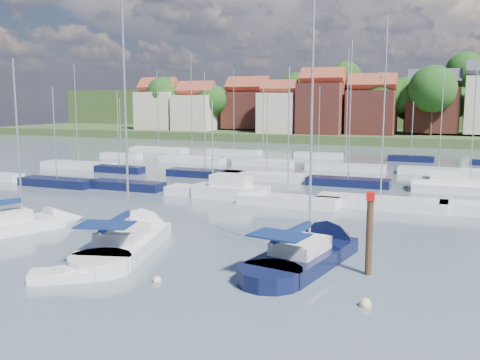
% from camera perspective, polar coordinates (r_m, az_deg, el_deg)
% --- Properties ---
extents(ground, '(260.00, 260.00, 0.00)m').
position_cam_1_polar(ground, '(67.30, 9.90, 0.65)').
color(ground, '#434F5B').
rests_on(ground, ground).
extents(sailboat_left, '(5.81, 9.62, 12.85)m').
position_cam_1_polar(sailboat_left, '(40.79, -21.52, -4.44)').
color(sailboat_left, silver).
rests_on(sailboat_left, ground).
extents(sailboat_centre, '(6.55, 13.46, 17.60)m').
position_cam_1_polar(sailboat_centre, '(35.22, -11.07, -6.02)').
color(sailboat_centre, silver).
rests_on(sailboat_centre, ground).
extents(sailboat_navy, '(5.53, 12.96, 17.36)m').
position_cam_1_polar(sailboat_navy, '(31.84, 8.21, -7.52)').
color(sailboat_navy, black).
rests_on(sailboat_navy, ground).
extents(tender, '(3.35, 2.86, 0.66)m').
position_cam_1_polar(tender, '(29.13, -18.61, -9.62)').
color(tender, silver).
rests_on(tender, ground).
extents(timber_piling, '(0.40, 0.40, 6.67)m').
position_cam_1_polar(timber_piling, '(28.99, 13.57, -7.30)').
color(timber_piling, '#4C331E').
rests_on(timber_piling, ground).
extents(buoy_c, '(0.44, 0.44, 0.44)m').
position_cam_1_polar(buoy_c, '(31.61, -13.50, -8.45)').
color(buoy_c, '#D85914').
rests_on(buoy_c, ground).
extents(buoy_d, '(0.45, 0.45, 0.45)m').
position_cam_1_polar(buoy_d, '(27.76, -8.85, -10.72)').
color(buoy_d, beige).
rests_on(buoy_d, ground).
extents(buoy_e, '(0.43, 0.43, 0.43)m').
position_cam_1_polar(buoy_e, '(35.49, 3.52, -6.34)').
color(buoy_e, '#D85914').
rests_on(buoy_e, ground).
extents(buoy_f, '(0.55, 0.55, 0.55)m').
position_cam_1_polar(buoy_f, '(25.11, 13.21, -12.97)').
color(buoy_f, beige).
rests_on(buoy_f, ground).
extents(marina_field, '(79.62, 41.41, 15.93)m').
position_cam_1_polar(marina_field, '(62.15, 10.68, 0.38)').
color(marina_field, silver).
rests_on(marina_field, ground).
extents(far_shore_town, '(212.46, 90.00, 22.27)m').
position_cam_1_polar(far_shore_town, '(158.38, 17.88, 6.53)').
color(far_shore_town, '#3D5128').
rests_on(far_shore_town, ground).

